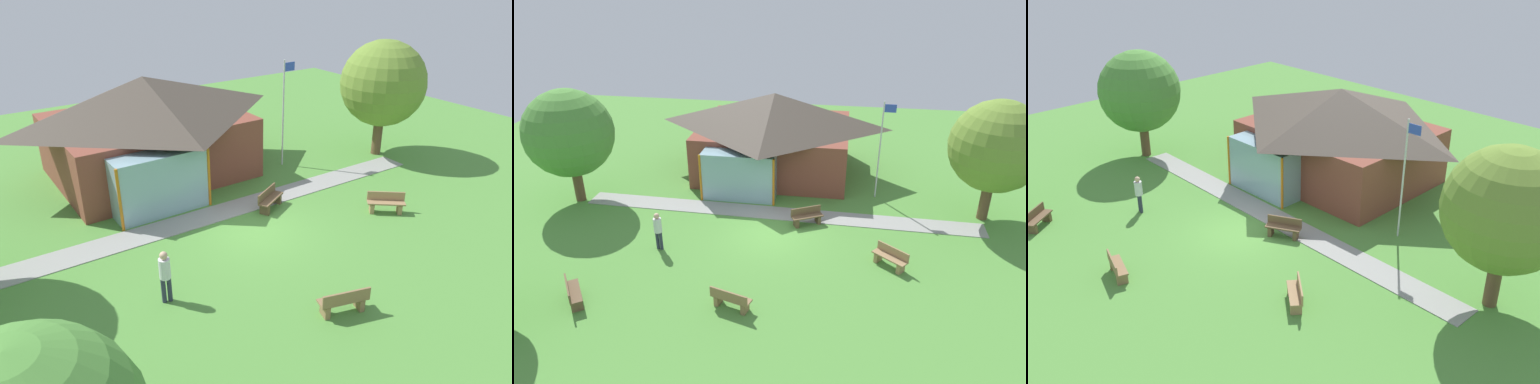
# 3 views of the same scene
# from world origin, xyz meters

# --- Properties ---
(ground_plane) EXTENTS (44.00, 44.00, 0.00)m
(ground_plane) POSITION_xyz_m (0.00, 0.00, 0.00)
(ground_plane) COLOR #54933D
(pavilion) EXTENTS (9.40, 8.54, 4.62)m
(pavilion) POSITION_xyz_m (-1.01, 7.24, 2.41)
(pavilion) COLOR brown
(pavilion) RESTS_ON ground_plane
(footpath) EXTENTS (19.65, 1.67, 0.03)m
(footpath) POSITION_xyz_m (0.00, 1.94, 0.01)
(footpath) COLOR #999993
(footpath) RESTS_ON ground_plane
(flagpole) EXTENTS (0.64, 0.08, 5.17)m
(flagpole) POSITION_xyz_m (4.87, 4.60, 2.87)
(flagpole) COLOR silver
(flagpole) RESTS_ON ground_plane
(bench_rear_near_path) EXTENTS (1.53, 1.09, 0.84)m
(bench_rear_near_path) POSITION_xyz_m (1.52, 1.11, 0.40)
(bench_rear_near_path) COLOR brown
(bench_rear_near_path) RESTS_ON ground_plane
(bench_mid_right) EXTENTS (1.44, 1.29, 0.84)m
(bench_mid_right) POSITION_xyz_m (5.19, -1.81, 0.40)
(bench_mid_right) COLOR #9E7A51
(bench_mid_right) RESTS_ON ground_plane
(bench_front_center) EXTENTS (1.56, 0.85, 0.84)m
(bench_front_center) POSITION_xyz_m (-0.63, -5.44, 0.40)
(bench_front_center) COLOR olive
(bench_front_center) RESTS_ON ground_plane
(visitor_strolling_lawn) EXTENTS (0.34, 0.34, 1.74)m
(visitor_strolling_lawn) POSITION_xyz_m (-4.58, -2.03, 1.02)
(visitor_strolling_lawn) COLOR #2D3347
(visitor_strolling_lawn) RESTS_ON ground_plane
(tree_east_hedge) EXTENTS (4.26, 4.26, 5.84)m
(tree_east_hedge) POSITION_xyz_m (9.88, 3.05, 3.69)
(tree_east_hedge) COLOR brown
(tree_east_hedge) RESTS_ON ground_plane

